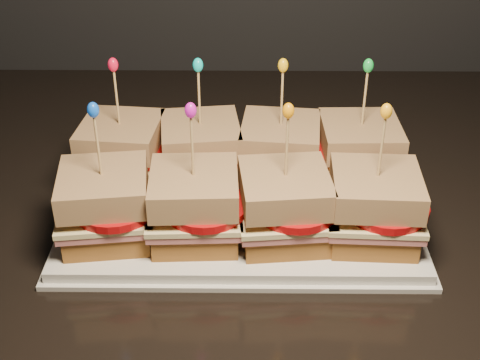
{
  "coord_description": "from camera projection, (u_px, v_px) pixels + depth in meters",
  "views": [
    {
      "loc": [
        -0.62,
        0.89,
        1.33
      ],
      "look_at": [
        -0.63,
        1.55,
        0.92
      ],
      "focal_mm": 50.0,
      "sensor_mm": 36.0,
      "label": 1
    }
  ],
  "objects": [
    {
      "name": "sandwich_0_pick",
      "position": [
        117.0,
        101.0,
        0.78
      ],
      "size": [
        0.0,
        0.0,
        0.09
      ],
      "primitive_type": "cylinder",
      "color": "tan",
      "rests_on": "sandwich_0_bread_top"
    },
    {
      "name": "sandwich_7_frill",
      "position": [
        386.0,
        111.0,
        0.66
      ],
      "size": [
        0.01,
        0.01,
        0.02
      ],
      "primitive_type": "ellipsoid",
      "color": "#F9A313",
      "rests_on": "sandwich_7_pick"
    },
    {
      "name": "sandwich_6_pick",
      "position": [
        287.0,
        150.0,
        0.68
      ],
      "size": [
        0.0,
        0.0,
        0.09
      ],
      "primitive_type": "cylinder",
      "color": "tan",
      "rests_on": "sandwich_6_bread_top"
    },
    {
      "name": "sandwich_3_ham",
      "position": [
        358.0,
        161.0,
        0.82
      ],
      "size": [
        0.1,
        0.1,
        0.01
      ],
      "primitive_type": "cube",
      "rotation": [
        0.0,
        0.0,
        0.03
      ],
      "color": "#C75C5F",
      "rests_on": "sandwich_3_bread_bot"
    },
    {
      "name": "sandwich_7_pick",
      "position": [
        381.0,
        151.0,
        0.68
      ],
      "size": [
        0.0,
        0.0,
        0.09
      ],
      "primitive_type": "cylinder",
      "color": "tan",
      "rests_on": "sandwich_7_bread_top"
    },
    {
      "name": "sandwich_6_bread_top",
      "position": [
        285.0,
        188.0,
        0.71
      ],
      "size": [
        0.1,
        0.1,
        0.03
      ],
      "primitive_type": "cube",
      "rotation": [
        0.0,
        0.0,
        0.1
      ],
      "color": "brown",
      "rests_on": "sandwich_6_tomato"
    },
    {
      "name": "sandwich_2_bread_top",
      "position": [
        280.0,
        136.0,
        0.81
      ],
      "size": [
        0.1,
        0.1,
        0.03
      ],
      "primitive_type": "cube",
      "rotation": [
        0.0,
        0.0,
        -0.1
      ],
      "color": "brown",
      "rests_on": "sandwich_2_tomato"
    },
    {
      "name": "sandwich_0_ham",
      "position": [
        123.0,
        160.0,
        0.83
      ],
      "size": [
        0.11,
        0.11,
        0.01
      ],
      "primitive_type": "cube",
      "rotation": [
        0.0,
        0.0,
        -0.1
      ],
      "color": "#C75C5F",
      "rests_on": "sandwich_0_bread_bot"
    },
    {
      "name": "sandwich_5_cheese",
      "position": [
        195.0,
        209.0,
        0.72
      ],
      "size": [
        0.11,
        0.1,
        0.01
      ],
      "primitive_type": "cube",
      "rotation": [
        0.0,
        0.0,
        0.04
      ],
      "color": "beige",
      "rests_on": "sandwich_5_ham"
    },
    {
      "name": "sandwich_4_bread_top",
      "position": [
        103.0,
        187.0,
        0.71
      ],
      "size": [
        0.1,
        0.1,
        0.03
      ],
      "primitive_type": "cube",
      "rotation": [
        0.0,
        0.0,
        0.13
      ],
      "color": "brown",
      "rests_on": "sandwich_4_tomato"
    },
    {
      "name": "sandwich_5_bread_bot",
      "position": [
        196.0,
        226.0,
        0.74
      ],
      "size": [
        0.1,
        0.1,
        0.03
      ],
      "primitive_type": "cube",
      "rotation": [
        0.0,
        0.0,
        0.04
      ],
      "color": "brown",
      "rests_on": "platter"
    },
    {
      "name": "sandwich_2_tomato",
      "position": [
        290.0,
        153.0,
        0.81
      ],
      "size": [
        0.09,
        0.09,
        0.01
      ],
      "primitive_type": "cylinder",
      "color": "#BA0C0E",
      "rests_on": "sandwich_2_cheese"
    },
    {
      "name": "sandwich_2_frill",
      "position": [
        283.0,
        65.0,
        0.76
      ],
      "size": [
        0.01,
        0.01,
        0.02
      ],
      "primitive_type": "ellipsoid",
      "color": "yellow",
      "rests_on": "sandwich_2_pick"
    },
    {
      "name": "sandwich_4_pick",
      "position": [
        98.0,
        149.0,
        0.69
      ],
      "size": [
        0.0,
        0.0,
        0.09
      ],
      "primitive_type": "cylinder",
      "color": "tan",
      "rests_on": "sandwich_4_bread_top"
    },
    {
      "name": "platter_rim",
      "position": [
        240.0,
        217.0,
        0.8
      ],
      "size": [
        0.42,
        0.26,
        0.01
      ],
      "primitive_type": "cube",
      "color": "silver",
      "rests_on": "granite_slab"
    },
    {
      "name": "sandwich_1_bread_bot",
      "position": [
        202.0,
        172.0,
        0.84
      ],
      "size": [
        0.1,
        0.1,
        0.03
      ],
      "primitive_type": "cube",
      "rotation": [
        0.0,
        0.0,
        0.12
      ],
      "color": "brown",
      "rests_on": "platter"
    },
    {
      "name": "granite_slab",
      "position": [
        284.0,
        181.0,
        0.9
      ],
      "size": [
        2.53,
        0.7,
        0.03
      ],
      "primitive_type": "cube",
      "color": "black",
      "rests_on": "cabinet"
    },
    {
      "name": "sandwich_0_frill",
      "position": [
        113.0,
        65.0,
        0.76
      ],
      "size": [
        0.01,
        0.01,
        0.02
      ],
      "primitive_type": "ellipsoid",
      "color": "red",
      "rests_on": "sandwich_0_pick"
    },
    {
      "name": "sandwich_1_pick",
      "position": [
        199.0,
        101.0,
        0.78
      ],
      "size": [
        0.0,
        0.0,
        0.09
      ],
      "primitive_type": "cylinder",
      "color": "tan",
      "rests_on": "sandwich_1_bread_top"
    },
    {
      "name": "sandwich_5_frill",
      "position": [
        191.0,
        110.0,
        0.66
      ],
      "size": [
        0.01,
        0.01,
        0.02
      ],
      "primitive_type": "ellipsoid",
      "color": "#CA13B2",
      "rests_on": "sandwich_5_pick"
    },
    {
      "name": "sandwich_7_ham",
      "position": [
        373.0,
        215.0,
        0.73
      ],
      "size": [
        0.1,
        0.1,
        0.01
      ],
      "primitive_type": "cube",
      "rotation": [
        0.0,
        0.0,
        -0.05
      ],
      "color": "#C75C5F",
      "rests_on": "sandwich_7_bread_bot"
    },
    {
      "name": "sandwich_7_tomato",
      "position": [
        386.0,
        207.0,
        0.71
      ],
      "size": [
        0.09,
        0.09,
        0.01
      ],
      "primitive_type": "cylinder",
      "color": "#BA0C0E",
      "rests_on": "sandwich_7_cheese"
    },
    {
      "name": "sandwich_2_pick",
      "position": [
        282.0,
        101.0,
        0.78
      ],
      "size": [
        0.0,
        0.0,
        0.09
      ],
      "primitive_type": "cylinder",
      "color": "tan",
      "rests_on": "sandwich_2_bread_top"
    },
    {
      "name": "sandwich_6_ham",
      "position": [
        284.0,
        215.0,
        0.73
      ],
      "size": [
        0.11,
        0.11,
        0.01
      ],
      "primitive_type": "cube",
      "rotation": [
        0.0,
        0.0,
        0.1
      ],
      "color": "#C75C5F",
      "rests_on": "sandwich_6_bread_bot"
    },
    {
      "name": "sandwich_5_tomato",
      "position": [
        205.0,
        206.0,
        0.72
      ],
      "size": [
        0.09,
        0.09,
        0.01
      ],
      "primitive_type": "cylinder",
      "color": "#BA0C0E",
      "rests_on": "sandwich_5_cheese"
    },
    {
      "name": "sandwich_1_tomato",
      "position": [
        211.0,
        152.0,
        0.81
      ],
      "size": [
        0.09,
        0.09,
        0.01
      ],
      "primitive_type": "cylinder",
      "color": "#BA0C0E",
      "rests_on": "sandwich_1_cheese"
    },
    {
      "name": "sandwich_3_bread_bot",
      "position": [
        357.0,
        172.0,
        0.83
      ],
      "size": [
        0.09,
        0.09,
        0.03
      ],
      "primitive_type": "cube",
      "rotation": [
        0.0,
        0.0,
        0.03
      ],
      "color": "brown",
      "rests_on": "platter"
    },
    {
      "name": "sandwich_4_ham",
      "position": [
        107.0,
        214.0,
        0.73
      ],
      "size": [
        0.11,
        0.11,
        0.01
      ],
      "primitive_type": "cube",
      "rotation": [
        0.0,
        0.0,
        0.13
      ],
      "color": "#C75C5F",
      "rests_on": "sandwich_4_bread_bot"
    },
    {
      "name": "sandwich_2_cheese",
      "position": [
        280.0,
        156.0,
        0.82
      ],
      "size": [
        0.11,
        0.11,
        0.01
      ],
      "primitive_type": "cube",
      "rotation": [
        0.0,
        0.0,
        -0.1
      ],
      "color": "beige",
      "rests_on": "sandwich_2_ham"
    },
    {
      "name": "sandwich_4_cheese",
      "position": [
        106.0,
        208.0,
        0.73
      ],
      "size": [
        0.11,
        0.11,
        0.01
      ],
      "primitive_type": "cube",
      "rotation": [
        0.0,
        0.0,
        0.13
      ],
      "color": "beige",
      "rests_on": "sandwich_4_ham"
    },
    {
      "name": "sandwich_3_bread_top",
      "position": [
        361.0,
        136.0,
        0.81
      ],
      "size": [
        0.1,
        0.1,
        0.03
      ],
      "primitive_type": "cube",
      "rotation": [
        0.0,
        0.0,
        0.03
      ],
      "color": "brown",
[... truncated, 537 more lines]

